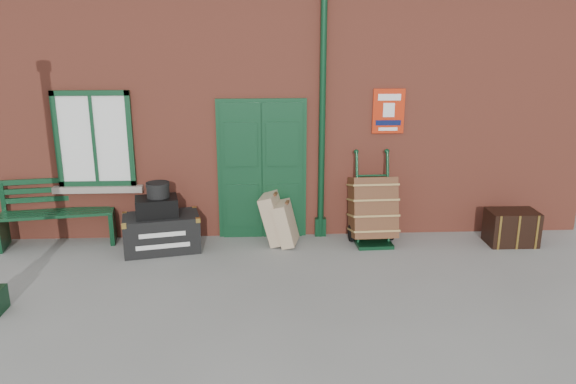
{
  "coord_description": "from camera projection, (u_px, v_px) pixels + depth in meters",
  "views": [
    {
      "loc": [
        -0.31,
        -7.26,
        3.27
      ],
      "look_at": [
        0.07,
        0.6,
        1.0
      ],
      "focal_mm": 35.0,
      "sensor_mm": 36.0,
      "label": 1
    }
  ],
  "objects": [
    {
      "name": "porter_trolley",
      "position": [
        373.0,
        209.0,
        8.87
      ],
      "size": [
        0.72,
        0.78,
        1.44
      ],
      "rotation": [
        0.0,
        0.0,
        0.04
      ],
      "color": "#0C331B",
      "rests_on": "ground"
    },
    {
      "name": "bench",
      "position": [
        58.0,
        210.0,
        8.86
      ],
      "size": [
        1.78,
        0.79,
        1.06
      ],
      "rotation": [
        0.0,
        0.0,
        0.15
      ],
      "color": "#0E351D",
      "rests_on": "ground"
    },
    {
      "name": "hatbox",
      "position": [
        158.0,
        190.0,
        8.45
      ],
      "size": [
        0.4,
        0.4,
        0.23
      ],
      "primitive_type": "cylinder",
      "rotation": [
        0.0,
        0.0,
        0.21
      ],
      "color": "black",
      "rests_on": "strongbox"
    },
    {
      "name": "ground",
      "position": [
        285.0,
        272.0,
        7.89
      ],
      "size": [
        80.0,
        80.0,
        0.0
      ],
      "primitive_type": "plane",
      "color": "gray",
      "rests_on": "ground"
    },
    {
      "name": "houdini_trunk",
      "position": [
        162.0,
        233.0,
        8.61
      ],
      "size": [
        1.23,
        0.84,
        0.57
      ],
      "primitive_type": "cube",
      "rotation": [
        0.0,
        0.0,
        0.21
      ],
      "color": "black",
      "rests_on": "ground"
    },
    {
      "name": "suitcase_front",
      "position": [
        286.0,
        223.0,
        8.82
      ],
      "size": [
        0.46,
        0.57,
        0.7
      ],
      "primitive_type": "cube",
      "rotation": [
        0.0,
        -0.25,
        -0.23
      ],
      "color": "tan",
      "rests_on": "ground"
    },
    {
      "name": "dark_trunk",
      "position": [
        511.0,
        227.0,
        8.87
      ],
      "size": [
        0.76,
        0.5,
        0.55
      ],
      "primitive_type": "cube",
      "rotation": [
        0.0,
        0.0,
        -0.01
      ],
      "color": "black",
      "rests_on": "ground"
    },
    {
      "name": "strongbox",
      "position": [
        157.0,
        207.0,
        8.49
      ],
      "size": [
        0.7,
        0.57,
        0.28
      ],
      "primitive_type": "cube",
      "rotation": [
        0.0,
        0.0,
        0.21
      ],
      "color": "black",
      "rests_on": "houdini_trunk"
    },
    {
      "name": "station_building",
      "position": [
        277.0,
        91.0,
        10.64
      ],
      "size": [
        10.3,
        4.3,
        4.36
      ],
      "color": "#9E4633",
      "rests_on": "ground"
    },
    {
      "name": "suitcase_back",
      "position": [
        274.0,
        218.0,
        8.89
      ],
      "size": [
        0.54,
        0.64,
        0.81
      ],
      "primitive_type": "cube",
      "rotation": [
        0.0,
        -0.27,
        -0.23
      ],
      "color": "tan",
      "rests_on": "ground"
    }
  ]
}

